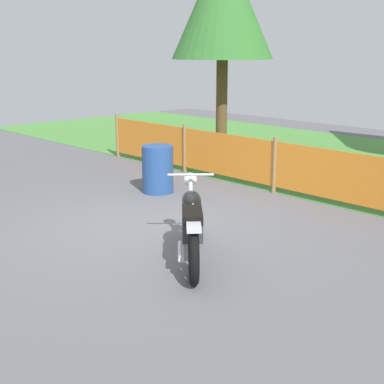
# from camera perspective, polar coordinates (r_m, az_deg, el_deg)

# --- Properties ---
(ground) EXTENTS (24.00, 24.00, 0.02)m
(ground) POSITION_cam_1_polar(r_m,az_deg,el_deg) (8.39, -4.01, -3.63)
(ground) COLOR #5B5B60
(grass_verge) EXTENTS (24.00, 7.20, 0.01)m
(grass_verge) POSITION_cam_1_polar(r_m,az_deg,el_deg) (13.38, 17.99, 2.67)
(grass_verge) COLOR #4C8C3D
(grass_verge) RESTS_ON ground
(barrier_fence) EXTENTS (9.81, 0.08, 1.05)m
(barrier_fence) POSITION_cam_1_polar(r_m,az_deg,el_deg) (10.29, 8.54, 2.85)
(barrier_fence) COLOR olive
(barrier_fence) RESTS_ON ground
(tree_leftmost) EXTENTS (2.48, 2.48, 5.11)m
(tree_leftmost) POSITION_cam_1_polar(r_m,az_deg,el_deg) (13.92, 3.23, 19.13)
(tree_leftmost) COLOR brown
(tree_leftmost) RESTS_ON ground
(motorcycle_lead) EXTENTS (1.63, 1.49, 0.99)m
(motorcycle_lead) POSITION_cam_1_polar(r_m,az_deg,el_deg) (6.91, -0.02, -3.33)
(motorcycle_lead) COLOR black
(motorcycle_lead) RESTS_ON ground
(oil_drum) EXTENTS (0.58, 0.58, 0.88)m
(oil_drum) POSITION_cam_1_polar(r_m,az_deg,el_deg) (10.26, -3.57, 2.38)
(oil_drum) COLOR navy
(oil_drum) RESTS_ON ground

